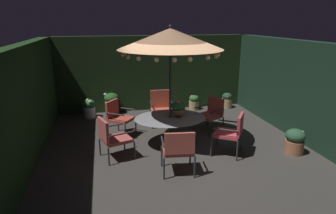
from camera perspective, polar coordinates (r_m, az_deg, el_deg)
ground_plane at (r=7.12m, az=1.75°, el=-8.17°), size 6.89×7.21×0.02m
hedge_backdrop_rear at (r=10.00m, az=-3.10°, el=6.67°), size 6.89×0.30×2.50m
hedge_backdrop_left at (r=6.71m, az=-26.59°, el=-0.10°), size 0.30×7.21×2.50m
hedge_backdrop_right at (r=8.14m, az=24.96°, el=2.82°), size 0.30×7.21×2.50m
patio_dining_table at (r=7.14m, az=0.42°, el=-3.07°), size 1.75×1.39×0.71m
patio_umbrella at (r=6.73m, az=0.46°, el=13.18°), size 2.42×2.42×2.88m
centerpiece_planter at (r=7.08m, az=2.06°, el=-0.12°), size 0.35×0.35×0.41m
patio_chair_north at (r=5.76m, az=2.06°, el=-8.03°), size 0.70×0.63×0.95m
patio_chair_northeast at (r=6.77m, az=12.40°, el=-4.54°), size 0.85×0.85×0.97m
patio_chair_east at (r=8.16m, az=8.49°, el=-1.00°), size 0.80×0.81×0.92m
patio_chair_southeast at (r=8.56m, az=-1.33°, el=0.24°), size 0.68×0.61×1.00m
patio_chair_south at (r=7.82m, az=-9.79°, el=-1.65°), size 0.81×0.80×0.95m
patio_chair_southwest at (r=6.54m, az=-10.98°, el=-5.61°), size 0.79×0.77×0.95m
potted_plant_front_corner at (r=10.09m, az=5.07°, el=0.96°), size 0.33×0.33×0.51m
potted_plant_back_left at (r=7.37m, az=23.58°, el=-6.10°), size 0.44×0.44×0.59m
potted_plant_left_far at (r=9.51m, az=-15.21°, el=-0.20°), size 0.38×0.38×0.61m
potted_plant_back_right at (r=10.47m, az=11.45°, el=1.28°), size 0.37×0.37×0.53m
potted_plant_right_far at (r=9.73m, az=-10.96°, el=0.81°), size 0.48×0.47×0.70m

